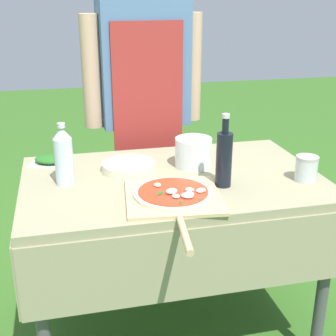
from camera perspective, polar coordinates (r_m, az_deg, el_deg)
ground_plane at (r=2.32m, az=0.48°, el=-18.84°), size 12.00×12.00×0.00m
prep_table at (r=1.97m, az=0.54°, el=-3.77°), size 1.24×0.79×0.76m
person_cook at (r=2.44m, az=-2.96°, el=8.80°), size 0.62×0.23×1.65m
pizza_on_peel at (r=1.71m, az=0.72°, el=-3.44°), size 0.39×0.60×0.05m
oil_bottle at (r=1.81m, az=6.85°, el=1.22°), size 0.06×0.06×0.29m
water_bottle at (r=1.86m, az=-12.61°, el=1.45°), size 0.07×0.07×0.25m
herb_container at (r=2.13m, az=-14.20°, el=0.96°), size 0.19×0.18×0.04m
mixing_tub at (r=2.03m, az=3.11°, el=1.92°), size 0.16×0.16×0.13m
plate_stack at (r=2.00m, az=-4.84°, el=0.19°), size 0.23×0.23×0.03m
sauce_jar at (r=1.95m, az=16.50°, el=-0.22°), size 0.09×0.09×0.10m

